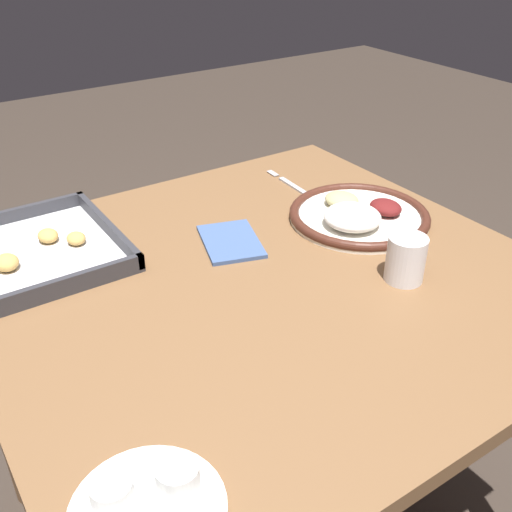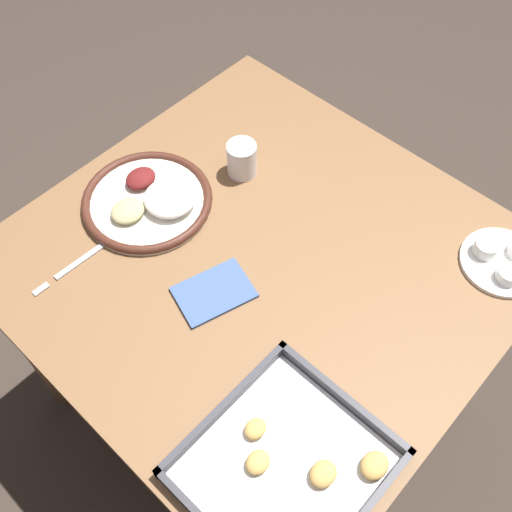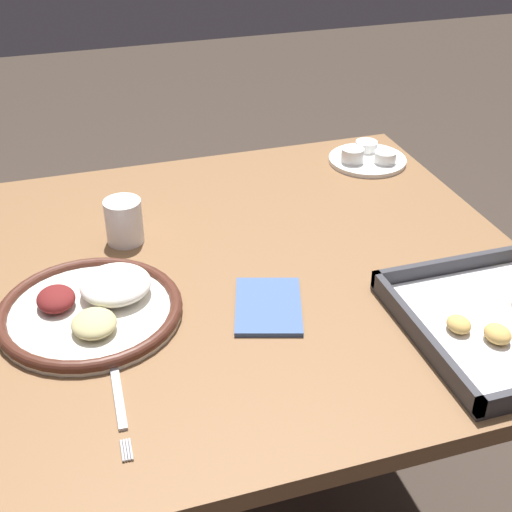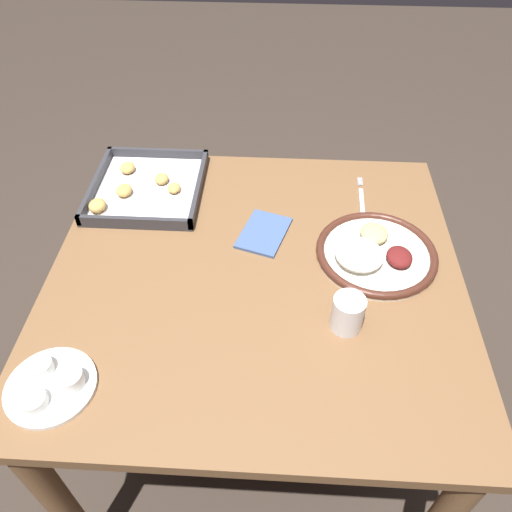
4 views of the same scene
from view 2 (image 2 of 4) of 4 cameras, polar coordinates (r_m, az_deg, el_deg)
ground_plane at (r=1.90m, az=0.41°, el=-12.79°), size 8.00×8.00×0.00m
dining_table at (r=1.35m, az=0.56°, el=-3.01°), size 0.93×0.96×0.74m
dinner_plate at (r=1.35m, az=-10.10°, el=5.28°), size 0.29×0.29×0.05m
fork at (r=1.29m, az=-16.25°, el=-0.36°), size 0.21×0.02×0.00m
saucer_plate at (r=1.33m, az=22.42°, el=-0.33°), size 0.17×0.17×0.04m
baking_tray at (r=1.06m, az=3.20°, el=-19.39°), size 0.32×0.30×0.04m
drinking_cup at (r=1.37m, az=-1.36°, el=9.20°), size 0.07×0.07×0.08m
napkin at (r=1.20m, az=-4.03°, el=-3.47°), size 0.17×0.14×0.01m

